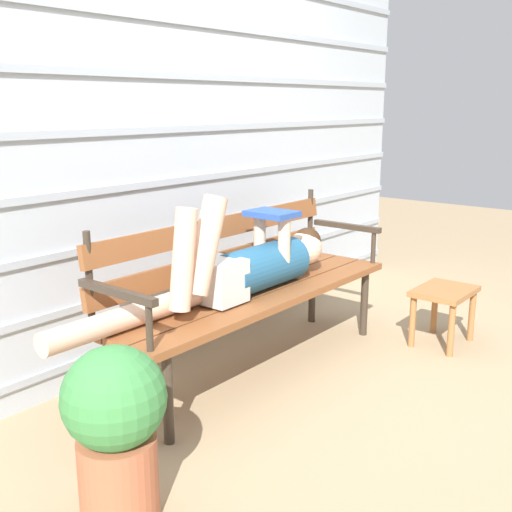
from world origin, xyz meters
The scene contains 6 objects.
ground_plane centered at (0.00, 0.00, 0.00)m, with size 12.00×12.00×0.00m, color tan.
house_siding centered at (0.00, 0.62, 1.23)m, with size 4.58×0.08×2.45m.
park_bench centered at (0.00, 0.13, 0.47)m, with size 1.81×0.50×0.84m.
reclining_person centered at (-0.10, 0.06, 0.58)m, with size 1.72×0.26×0.54m.
footstool centered at (0.95, -0.55, 0.26)m, with size 0.38×0.29×0.33m.
potted_plant centered at (-1.23, -0.35, 0.34)m, with size 0.34×0.34×0.61m.
Camera 1 is at (-2.36, -1.85, 1.36)m, focal length 43.67 mm.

